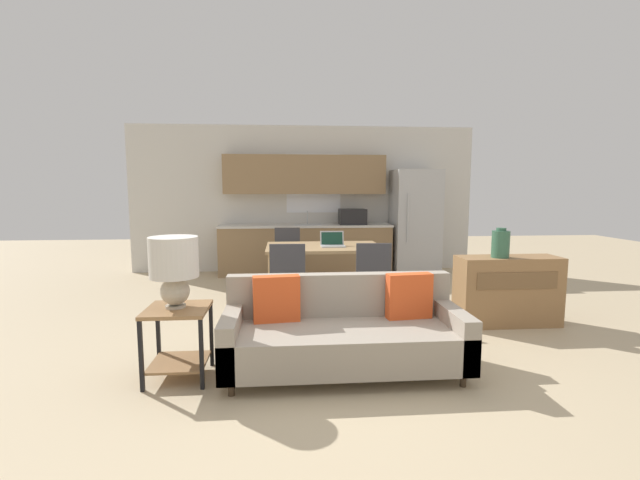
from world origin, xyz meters
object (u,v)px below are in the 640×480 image
Objects in this scene: dining_chair_near_right at (372,278)px; laptop at (332,243)px; refrigerator at (415,222)px; dining_chair_near_left at (288,279)px; dining_table at (324,250)px; table_lamp at (174,264)px; dining_chair_far_left at (287,255)px; vase at (501,244)px; side_table at (178,331)px; credenza at (507,291)px; couch at (343,333)px.

laptop is at bearing -60.81° from dining_chair_near_right.
refrigerator is 3.69m from dining_chair_near_left.
laptop is (0.11, -0.05, 0.11)m from dining_table.
refrigerator is at bearing -128.69° from dining_chair_near_left.
refrigerator is at bearing 52.07° from table_lamp.
dining_chair_far_left reaches higher than dining_table.
vase is at bearing -32.61° from dining_table.
side_table is at bearing 41.28° from dining_chair_near_right.
table_lamp is 1.79× the size of laptop.
laptop is (-1.89, 1.10, 0.43)m from credenza.
side_table is 3.58m from credenza.
couch is at bearing 2.39° from side_table.
table_lamp is (-1.38, -0.05, 0.62)m from couch.
laptop is at bearing 55.40° from table_lamp.
dining_chair_near_right is (-1.38, 0.31, -0.43)m from vase.
laptop is (0.61, 0.81, 0.32)m from dining_chair_near_left.
vase is at bearing 18.08° from table_lamp.
side_table is 0.51× the size of credenza.
dining_chair_near_left is at bearing 56.76° from table_lamp.
vase is 0.36× the size of dining_chair_far_left.
vase is (-0.13, -0.04, 0.55)m from credenza.
credenza is (3.41, 1.11, -0.55)m from table_lamp.
laptop is (1.53, 2.21, -0.12)m from table_lamp.
table_lamp reaches higher than dining_table.
side_table is 0.63× the size of dining_chair_far_left.
dining_chair_far_left is (-2.36, 2.10, -0.43)m from vase.
dining_chair_near_right is (-1.51, 0.27, 0.12)m from credenza.
refrigerator is 3.20× the size of side_table.
dining_chair_near_right reaches higher than side_table.
dining_chair_near_right is at bearing 169.82° from credenza.
table_lamp is at bearing 40.86° from dining_chair_near_right.
refrigerator is 3.14m from credenza.
side_table is 0.63× the size of dining_chair_near_right.
vase reaches higher than side_table.
credenza is 2.23m from laptop.
refrigerator is 2.02× the size of dining_chair_far_left.
dining_chair_near_right is 0.97m from laptop.
table_lamp reaches higher than dining_chair_near_left.
credenza is at bearing 17.16° from vase.
couch is 3.47× the size of table_lamp.
table_lamp is 3.63m from credenza.
table_lamp reaches higher than couch.
dining_chair_far_left reaches higher than credenza.
dining_chair_far_left is (0.91, 3.18, 0.11)m from side_table.
couch is at bearing 1.89° from table_lamp.
refrigerator is 4.61m from couch.
dining_chair_near_right is at bearing -65.39° from laptop.
dining_table is at bearing 58.03° from table_lamp.
dining_table is at bearing -133.86° from refrigerator.
dining_chair_near_left is (-0.50, -0.87, -0.21)m from dining_table.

